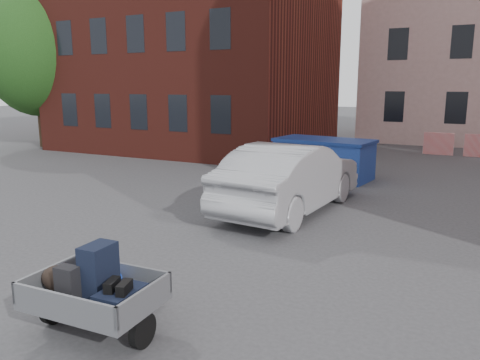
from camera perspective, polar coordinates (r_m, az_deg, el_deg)
The scene contains 8 objects.
ground at distance 9.48m, azimuth 1.02°, elevation -7.86°, with size 120.00×120.00×0.00m, color #38383A.
building_brick at distance 24.98m, azimuth -5.16°, elevation 20.38°, with size 12.00×10.00×14.00m, color #591E16.
far_building at distance 38.39m, azimuth -12.25°, elevation 12.57°, with size 6.00×6.00×8.00m, color maroon.
tree at distance 26.25m, azimuth -23.61°, elevation 15.05°, with size 5.28×5.28×8.30m.
barriers at distance 23.23m, azimuth 27.22°, elevation 3.73°, with size 4.70×0.18×1.00m.
trailer at distance 6.34m, azimuth -17.42°, elevation -12.65°, with size 1.64×1.83×1.20m.
dumpster at distance 16.21m, azimuth 10.16°, elevation 2.61°, with size 3.42×2.10×1.35m.
silver_car at distance 11.84m, azimuth 6.21°, elevation 0.34°, with size 1.83×5.23×1.72m, color #999BA0.
Camera 1 is at (3.83, -8.08, 3.15)m, focal length 35.00 mm.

